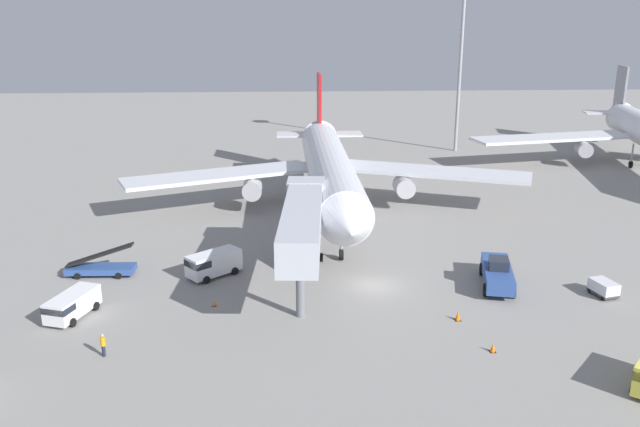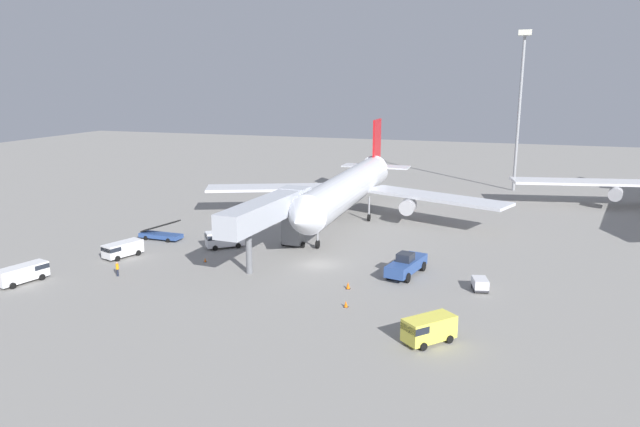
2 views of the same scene
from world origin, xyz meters
The scene contains 15 objects.
ground_plane centered at (0.00, 0.00, 0.00)m, with size 300.00×300.00×0.00m, color gray.
airplane_at_gate centered at (-2.37, 22.58, 5.33)m, with size 48.88×48.93×14.54m.
jet_bridge centered at (-6.10, 0.05, 5.95)m, with size 4.62×19.00×7.85m.
pushback_tug centered at (10.54, -0.67, 1.22)m, with size 3.83×7.52×2.66m.
belt_loader_truck centered at (-24.18, 3.78, 0.75)m, with size 6.08×2.24×2.98m.
service_van_mid_right centered at (15.23, -17.35, 1.26)m, with size 4.51×4.69×2.22m.
service_van_mid_left centered at (-28.52, -15.95, 1.11)m, with size 3.16×5.64×1.91m.
service_van_near_left centered at (-14.13, 2.95, 1.25)m, with size 5.03×4.66×2.19m.
service_van_outer_right centered at (-24.14, -4.83, 1.09)m, with size 3.39×5.20×1.88m.
baggage_cart_rear_right centered at (18.73, -3.20, 0.74)m, with size 1.95×2.58×1.31m.
ground_crew_worker_foreground centered at (-20.15, -11.06, 0.89)m, with size 0.33×0.33×1.69m.
safety_cone_alpha centered at (-13.40, -3.37, 0.25)m, with size 0.33×0.33×0.51m.
safety_cone_bravo centered at (5.49, -6.97, 0.37)m, with size 0.49×0.49×0.74m.
safety_cone_charlie centered at (6.64, -11.96, 0.33)m, with size 0.43×0.43×0.66m.
apron_light_mast centered at (21.95, 57.59, 20.69)m, with size 2.40×2.40×30.66m.
Camera 2 is at (20.66, -63.04, 21.44)m, focal length 32.69 mm.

